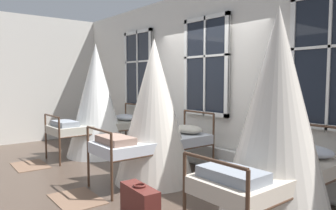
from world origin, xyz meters
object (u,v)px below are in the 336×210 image
Objects in this scene: cot_first at (96,102)px; cot_second at (154,113)px; cot_third at (276,124)px; suitcase_dark at (140,206)px.

cot_second is (2.16, -0.08, -0.05)m from cot_first.
cot_third is at bearing -91.83° from cot_first.
cot_first is 2.17m from cot_second.
cot_third is (2.15, 0.00, 0.06)m from cot_second.
cot_first is at bearing 89.00° from cot_third.
cot_first is 1.00× the size of cot_third.
cot_second is 2.15m from cot_third.
cot_second is at bearing 90.03° from cot_third.
cot_first reaches higher than cot_second.
cot_first reaches higher than suitcase_dark.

